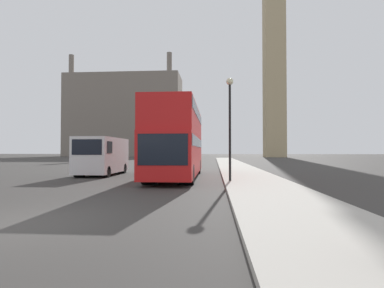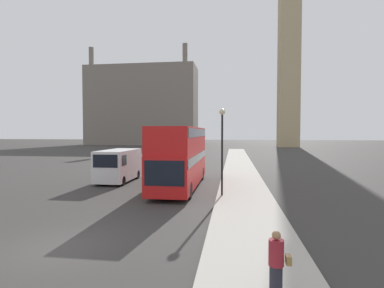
# 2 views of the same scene
# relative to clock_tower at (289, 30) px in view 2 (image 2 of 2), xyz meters

# --- Properties ---
(ground_plane) EXTENTS (300.00, 300.00, 0.00)m
(ground_plane) POSITION_rel_clock_tower_xyz_m (-20.66, -74.38, -31.42)
(ground_plane) COLOR #383533
(sidewalk_strip) EXTENTS (3.35, 120.00, 0.15)m
(sidewalk_strip) POSITION_rel_clock_tower_xyz_m (-13.99, -74.38, -31.34)
(sidewalk_strip) COLOR #ADA89E
(sidewalk_strip) RESTS_ON ground_plane
(clock_tower) EXTENTS (5.70, 5.87, 61.28)m
(clock_tower) POSITION_rel_clock_tower_xyz_m (0.00, 0.00, 0.00)
(clock_tower) COLOR tan
(clock_tower) RESTS_ON ground_plane
(building_block_distant) EXTENTS (34.83, 12.36, 30.43)m
(building_block_distant) POSITION_rel_clock_tower_xyz_m (-43.87, 10.50, -18.91)
(building_block_distant) COLOR slate
(building_block_distant) RESTS_ON ground_plane
(red_double_decker_bus) EXTENTS (2.59, 10.45, 4.31)m
(red_double_decker_bus) POSITION_rel_clock_tower_xyz_m (-18.42, -62.61, -29.01)
(red_double_decker_bus) COLOR red
(red_double_decker_bus) RESTS_ON ground_plane
(white_van) EXTENTS (2.22, 5.10, 2.56)m
(white_van) POSITION_rel_clock_tower_xyz_m (-23.81, -60.91, -30.05)
(white_van) COLOR white
(white_van) RESTS_ON ground_plane
(pedestrian) EXTENTS (0.51, 0.35, 1.56)m
(pedestrian) POSITION_rel_clock_tower_xyz_m (-13.69, -76.77, -30.48)
(pedestrian) COLOR #23232D
(pedestrian) RESTS_ON sidewalk_strip
(street_lamp) EXTENTS (0.36, 0.36, 5.24)m
(street_lamp) POSITION_rel_clock_tower_xyz_m (-15.35, -65.62, -27.78)
(street_lamp) COLOR black
(street_lamp) RESTS_ON sidewalk_strip
(parked_sedan) EXTENTS (1.87, 4.39, 1.49)m
(parked_sedan) POSITION_rel_clock_tower_xyz_m (-23.27, -37.24, -30.75)
(parked_sedan) COLOR silver
(parked_sedan) RESTS_ON ground_plane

